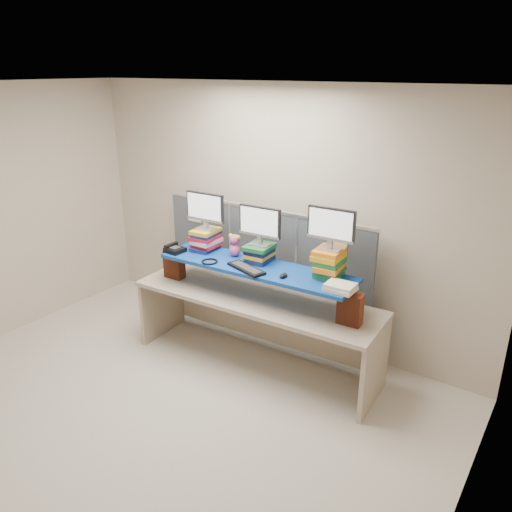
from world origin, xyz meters
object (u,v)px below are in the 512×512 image
Objects in this scene: desk at (256,310)px; monitor_left at (205,209)px; keyboard at (246,268)px; desk_phone at (174,249)px; blue_board at (256,267)px; monitor_right at (331,226)px; monitor_center at (260,223)px.

monitor_left is (-0.69, 0.08, 0.94)m from desk.
keyboard reaches higher than desk.
monitor_left is 0.54m from desk_phone.
blue_board is 0.14m from keyboard.
keyboard is at bearing -160.79° from monitor_right.
monitor_left is at bearing 180.00° from monitor_right.
monitor_left reaches higher than desk_phone.
blue_board is at bearing -9.75° from monitor_left.
monitor_right reaches higher than desk_phone.
desk_phone is at bearing -171.87° from monitor_right.
keyboard is at bearing -88.92° from monitor_center.
desk is 5.77× the size of monitor_center.
blue_board is (0.00, 0.00, 0.47)m from desk.
blue_board is 0.88m from monitor_right.
keyboard is (-0.72, -0.30, -0.47)m from monitor_right.
monitor_center is (-0.04, 0.12, 0.41)m from blue_board.
blue_board is 4.45× the size of monitor_right.
keyboard is (0.02, -0.26, -0.38)m from monitor_center.
monitor_left is at bearing -180.00° from monitor_center.
desk_phone reaches higher than keyboard.
monitor_right is at bearing 13.99° from desk_phone.
monitor_left is 2.30× the size of desk_phone.
desk is 1.30× the size of blue_board.
blue_board is at bearing -76.19° from monitor_center.
monitor_left is 0.99× the size of keyboard.
monitor_center is 0.99× the size of keyboard.
monitor_left is at bearing 179.37° from keyboard.
monitor_right is (1.40, 0.08, 0.04)m from monitor_left.
keyboard is 0.91m from desk_phone.
monitor_right is at bearing 9.42° from blue_board.
monitor_left is 0.83m from keyboard.
monitor_center reaches higher than desk_phone.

